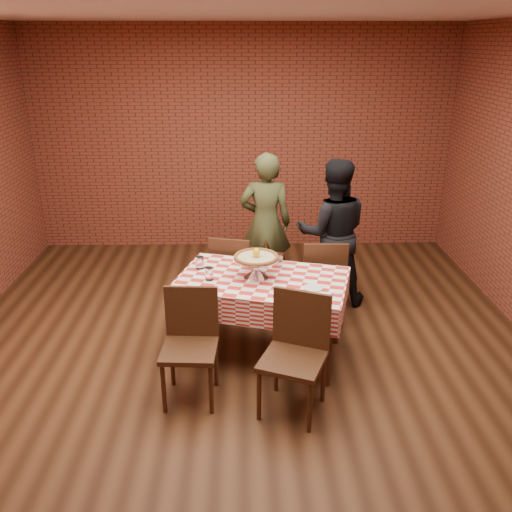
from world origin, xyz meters
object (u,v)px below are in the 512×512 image
table (262,317)px  chair_far_left (234,274)px  water_glass_right (200,263)px  condiment_caddy (278,261)px  diner_olive (265,223)px  diner_black (332,233)px  chair_near_right (293,358)px  water_glass_left (209,274)px  pizza (256,258)px  pizza_stand (256,268)px  chair_near_left (189,350)px  chair_far_right (322,279)px

table → chair_far_left: chair_far_left is taller
water_glass_right → condiment_caddy: 0.71m
diner_olive → diner_black: bearing=155.5°
table → chair_near_right: (0.20, -0.83, 0.09)m
condiment_caddy → chair_near_right: bearing=-73.4°
water_glass_left → water_glass_right: (-0.10, 0.25, 0.00)m
water_glass_left → condiment_caddy: condiment_caddy is taller
condiment_caddy → chair_near_right: chair_near_right is taller
condiment_caddy → diner_black: bearing=67.0°
pizza → pizza_stand: bearing=0.0°
chair_near_right → diner_black: diner_black is taller
diner_olive → pizza_stand: bearing=85.3°
condiment_caddy → chair_far_left: (-0.41, 0.57, -0.38)m
water_glass_left → water_glass_right: size_ratio=1.00×
water_glass_left → water_glass_right: 0.27m
chair_far_left → diner_black: size_ratio=0.56×
pizza → chair_near_left: (-0.54, -0.69, -0.49)m
pizza → chair_far_left: pizza is taller
pizza → water_glass_left: 0.43m
chair_near_left → chair_near_right: bearing=-8.7°
table → condiment_caddy: condiment_caddy is taller
condiment_caddy → diner_olive: size_ratio=0.09×
pizza → chair_far_right: (0.68, 0.61, -0.49)m
pizza → water_glass_left: size_ratio=3.45×
chair_near_right → diner_black: (0.58, 1.91, 0.32)m
pizza_stand → pizza: size_ratio=1.02×
water_glass_left → diner_black: bearing=41.5°
water_glass_right → chair_far_right: size_ratio=0.13×
chair_near_right → diner_black: size_ratio=0.59×
water_glass_left → chair_far_left: chair_far_left is taller
chair_near_left → diner_olive: size_ratio=0.57×
chair_far_left → diner_black: diner_black is taller
table → chair_near_left: 0.89m
chair_far_left → diner_black: (1.04, 0.27, 0.35)m
condiment_caddy → pizza: bearing=-120.4°
pizza → diner_black: size_ratio=0.25×
pizza → condiment_caddy: bearing=45.7°
condiment_caddy → chair_near_left: 1.22m
diner_black → chair_near_right: bearing=75.8°
chair_far_right → water_glass_left: bearing=33.1°
chair_far_left → chair_near_right: bearing=118.7°
condiment_caddy → chair_near_left: bearing=-115.6°
water_glass_right → diner_olive: diner_olive is taller
table → condiment_caddy: 0.53m
pizza → water_glass_right: size_ratio=3.45×
diner_black → chair_near_left: bearing=54.5°
pizza_stand → chair_near_left: size_ratio=0.44×
chair_far_left → chair_far_right: size_ratio=0.99×
pizza → chair_far_right: bearing=41.9°
chair_far_left → chair_far_right: chair_far_right is taller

